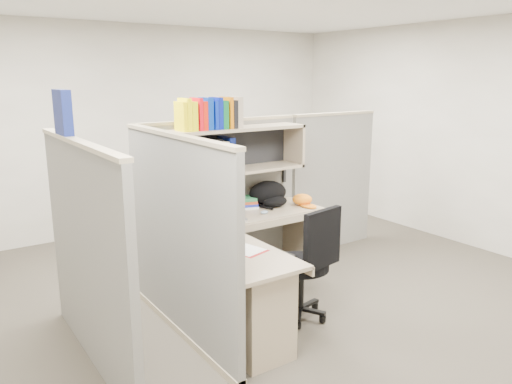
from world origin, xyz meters
TOP-DOWN VIEW (x-y plane):
  - ground at (0.00, 0.00)m, footprint 6.00×6.00m
  - room_shell at (0.00, 0.00)m, footprint 6.00×6.00m
  - cubicle at (-0.37, 0.45)m, footprint 3.79×1.84m
  - desk at (-0.41, -0.29)m, footprint 1.74×1.75m
  - laptop at (-0.18, 0.48)m, footprint 0.44×0.44m
  - backpack at (0.47, 0.66)m, footprint 0.47×0.39m
  - orange_cap at (0.76, 0.51)m, footprint 0.23×0.26m
  - snack_canister at (-0.43, -0.01)m, footprint 0.10×0.10m
  - tissue_box at (-0.82, -0.41)m, footprint 0.15×0.15m
  - mouse at (0.23, 0.44)m, footprint 0.10×0.08m
  - paper_cup at (0.02, 0.78)m, footprint 0.10×0.10m
  - book_stack at (0.24, 0.74)m, footprint 0.22×0.26m
  - loose_paper at (-0.49, -0.30)m, footprint 0.27×0.32m
  - task_chair at (0.07, -0.37)m, footprint 0.56×0.52m

SIDE VIEW (x-z plane):
  - ground at x=0.00m, z-range 0.00..0.00m
  - task_chair at x=0.07m, z-range -0.15..0.86m
  - desk at x=-0.41m, z-range 0.07..0.80m
  - loose_paper at x=-0.49m, z-range 0.73..0.73m
  - mouse at x=0.23m, z-range 0.73..0.76m
  - snack_canister at x=-0.43m, z-range 0.73..0.83m
  - book_stack at x=0.24m, z-range 0.73..0.84m
  - paper_cup at x=0.02m, z-range 0.73..0.84m
  - orange_cap at x=0.76m, z-range 0.73..0.84m
  - tissue_box at x=-0.82m, z-range 0.73..0.93m
  - laptop at x=-0.18m, z-range 0.73..0.98m
  - backpack at x=0.47m, z-range 0.73..0.98m
  - cubicle at x=-0.37m, z-range -0.07..1.88m
  - room_shell at x=0.00m, z-range -1.38..4.62m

